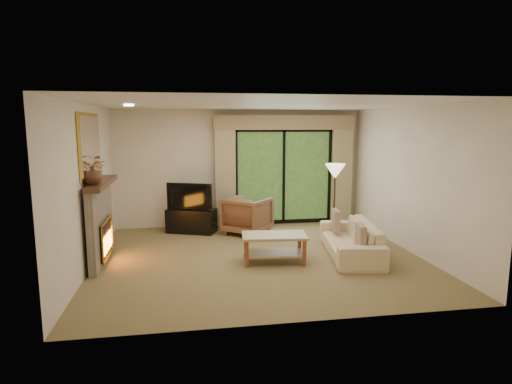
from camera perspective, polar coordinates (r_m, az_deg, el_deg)
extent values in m
plane|color=olive|center=(7.49, 0.38, -8.70)|extent=(5.50, 5.50, 0.00)
plane|color=silver|center=(7.14, 0.41, 11.59)|extent=(5.50, 5.50, 0.00)
plane|color=beige|center=(9.66, -2.16, 3.19)|extent=(5.00, 0.00, 5.00)
plane|color=beige|center=(4.80, 5.54, -2.82)|extent=(5.00, 0.00, 5.00)
plane|color=beige|center=(7.26, -21.52, 0.63)|extent=(0.00, 5.00, 5.00)
plane|color=beige|center=(8.14, 19.85, 1.57)|extent=(0.00, 5.00, 5.00)
cube|color=tan|center=(9.47, -4.13, 2.45)|extent=(0.45, 0.18, 2.35)
cube|color=tan|center=(10.09, 11.33, 2.70)|extent=(0.45, 0.18, 2.35)
cube|color=tan|center=(9.65, 3.89, 9.24)|extent=(3.20, 0.24, 0.32)
cube|color=black|center=(9.21, -8.59, -3.80)|extent=(1.11, 0.80, 0.51)
imported|color=black|center=(9.10, -8.67, -0.51)|extent=(0.96, 0.48, 0.57)
imported|color=brown|center=(8.99, -1.16, -3.11)|extent=(1.19, 1.20, 0.78)
imported|color=beige|center=(7.71, 12.48, -6.14)|extent=(1.10, 2.09, 0.58)
cube|color=brown|center=(7.12, 13.76, -5.73)|extent=(0.16, 0.39, 0.38)
cube|color=brown|center=(8.16, 10.59, -3.73)|extent=(0.17, 0.41, 0.40)
imported|color=#48291A|center=(6.95, -20.92, 2.12)|extent=(0.29, 0.29, 0.29)
imported|color=#AF6D2B|center=(7.13, -20.66, 2.89)|extent=(0.48, 0.45, 0.44)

